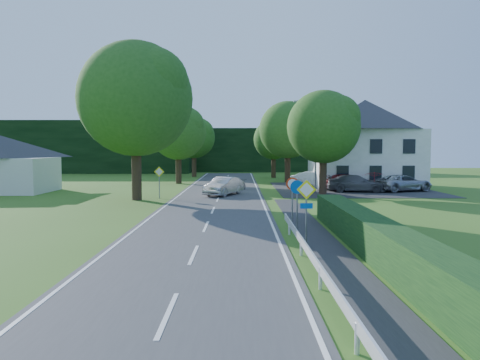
{
  "coord_description": "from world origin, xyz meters",
  "views": [
    {
      "loc": [
        1.66,
        -10.49,
        3.85
      ],
      "look_at": [
        1.66,
        18.81,
        1.84
      ],
      "focal_mm": 35.0,
      "sensor_mm": 36.0,
      "label": 1
    }
  ],
  "objects_px": {
    "parked_car_grey": "(356,183)",
    "parked_car_silver_b": "(403,183)",
    "streetlight": "(314,141)",
    "parked_car_red": "(347,181)",
    "parked_car_silver_a": "(315,179)",
    "parasol": "(374,182)",
    "moving_car": "(224,186)",
    "motorcycle": "(242,184)"
  },
  "relations": [
    {
      "from": "parked_car_silver_a",
      "to": "parked_car_grey",
      "type": "distance_m",
      "value": 5.8
    },
    {
      "from": "streetlight",
      "to": "parked_car_grey",
      "type": "xyz_separation_m",
      "value": [
        3.72,
        0.15,
        -3.69
      ]
    },
    {
      "from": "moving_car",
      "to": "motorcycle",
      "type": "distance_m",
      "value": 5.9
    },
    {
      "from": "moving_car",
      "to": "motorcycle",
      "type": "relative_size",
      "value": 2.47
    },
    {
      "from": "parked_car_red",
      "to": "parked_car_grey",
      "type": "bearing_deg",
      "value": -178.24
    },
    {
      "from": "parked_car_red",
      "to": "parked_car_silver_a",
      "type": "xyz_separation_m",
      "value": [
        -2.37,
        3.36,
        -0.02
      ]
    },
    {
      "from": "parked_car_silver_a",
      "to": "parked_car_silver_b",
      "type": "bearing_deg",
      "value": -103.69
    },
    {
      "from": "streetlight",
      "to": "parked_car_red",
      "type": "height_order",
      "value": "streetlight"
    },
    {
      "from": "parked_car_silver_a",
      "to": "parasol",
      "type": "height_order",
      "value": "parasol"
    },
    {
      "from": "parked_car_grey",
      "to": "parasol",
      "type": "xyz_separation_m",
      "value": [
        1.4,
        -0.65,
        0.16
      ]
    },
    {
      "from": "streetlight",
      "to": "motorcycle",
      "type": "relative_size",
      "value": 4.42
    },
    {
      "from": "motorcycle",
      "to": "parasol",
      "type": "bearing_deg",
      "value": -38.35
    },
    {
      "from": "parked_car_grey",
      "to": "parasol",
      "type": "distance_m",
      "value": 1.55
    },
    {
      "from": "parked_car_silver_b",
      "to": "parasol",
      "type": "height_order",
      "value": "parasol"
    },
    {
      "from": "streetlight",
      "to": "motorcycle",
      "type": "xyz_separation_m",
      "value": [
        -6.26,
        2.77,
        -3.95
      ]
    },
    {
      "from": "parked_car_silver_a",
      "to": "moving_car",
      "type": "bearing_deg",
      "value": 152.98
    },
    {
      "from": "parked_car_grey",
      "to": "parked_car_silver_a",
      "type": "bearing_deg",
      "value": 35.62
    },
    {
      "from": "moving_car",
      "to": "parked_car_silver_b",
      "type": "distance_m",
      "value": 16.1
    },
    {
      "from": "moving_car",
      "to": "parked_car_red",
      "type": "bearing_deg",
      "value": 48.01
    },
    {
      "from": "parked_car_red",
      "to": "parasol",
      "type": "distance_m",
      "value": 3.0
    },
    {
      "from": "parked_car_red",
      "to": "parasol",
      "type": "xyz_separation_m",
      "value": [
        1.84,
        -2.37,
        0.13
      ]
    },
    {
      "from": "moving_car",
      "to": "parasol",
      "type": "bearing_deg",
      "value": 35.18
    },
    {
      "from": "parked_car_red",
      "to": "parked_car_silver_b",
      "type": "height_order",
      "value": "parked_car_red"
    },
    {
      "from": "parked_car_grey",
      "to": "streetlight",
      "type": "bearing_deg",
      "value": 98.99
    },
    {
      "from": "parasol",
      "to": "motorcycle",
      "type": "bearing_deg",
      "value": 163.97
    },
    {
      "from": "streetlight",
      "to": "parked_car_silver_b",
      "type": "distance_m",
      "value": 8.82
    },
    {
      "from": "motorcycle",
      "to": "parked_car_grey",
      "type": "height_order",
      "value": "parked_car_grey"
    },
    {
      "from": "parked_car_grey",
      "to": "motorcycle",
      "type": "bearing_deg",
      "value": 81.95
    },
    {
      "from": "parked_car_red",
      "to": "motorcycle",
      "type": "bearing_deg",
      "value": 71.99
    },
    {
      "from": "parked_car_red",
      "to": "parasol",
      "type": "relative_size",
      "value": 2.27
    },
    {
      "from": "motorcycle",
      "to": "parked_car_silver_b",
      "type": "height_order",
      "value": "parked_car_silver_b"
    },
    {
      "from": "parked_car_silver_b",
      "to": "parasol",
      "type": "xyz_separation_m",
      "value": [
        -2.87,
        -1.08,
        0.17
      ]
    },
    {
      "from": "streetlight",
      "to": "parked_car_silver_b",
      "type": "relative_size",
      "value": 1.53
    },
    {
      "from": "parked_car_red",
      "to": "parasol",
      "type": "height_order",
      "value": "parasol"
    },
    {
      "from": "moving_car",
      "to": "parked_car_grey",
      "type": "bearing_deg",
      "value": 39.54
    },
    {
      "from": "motorcycle",
      "to": "parked_car_silver_b",
      "type": "xyz_separation_m",
      "value": [
        14.25,
        -2.19,
        0.25
      ]
    },
    {
      "from": "moving_car",
      "to": "parked_car_grey",
      "type": "height_order",
      "value": "moving_car"
    },
    {
      "from": "streetlight",
      "to": "parked_car_silver_a",
      "type": "height_order",
      "value": "streetlight"
    },
    {
      "from": "motorcycle",
      "to": "parasol",
      "type": "distance_m",
      "value": 11.85
    },
    {
      "from": "parked_car_silver_a",
      "to": "parked_car_silver_b",
      "type": "xyz_separation_m",
      "value": [
        7.08,
        -4.65,
        -0.02
      ]
    },
    {
      "from": "parked_car_grey",
      "to": "parked_car_silver_b",
      "type": "height_order",
      "value": "parked_car_grey"
    },
    {
      "from": "moving_car",
      "to": "parasol",
      "type": "distance_m",
      "value": 13.07
    }
  ]
}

